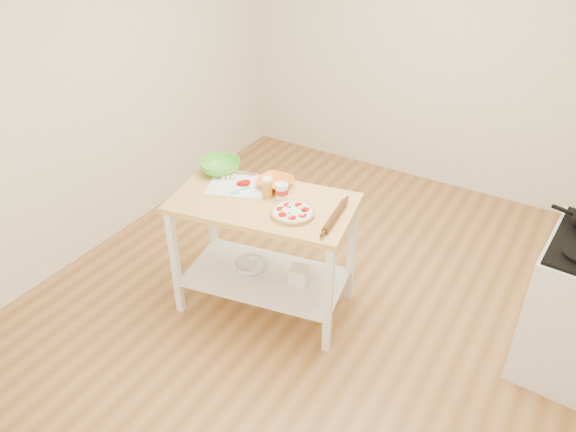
# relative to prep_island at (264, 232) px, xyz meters

# --- Properties ---
(room_shell) EXTENTS (4.04, 4.54, 2.74)m
(room_shell) POSITION_rel_prep_island_xyz_m (0.35, 0.23, 0.70)
(room_shell) COLOR #A4703C
(room_shell) RESTS_ON ground
(prep_island) EXTENTS (1.31, 0.87, 0.90)m
(prep_island) POSITION_rel_prep_island_xyz_m (0.00, 0.00, 0.00)
(prep_island) COLOR #DEAF5B
(prep_island) RESTS_ON ground
(pizza) EXTENTS (0.28, 0.28, 0.05)m
(pizza) POSITION_rel_prep_island_xyz_m (0.26, -0.04, 0.27)
(pizza) COLOR tan
(pizza) RESTS_ON prep_island
(cutting_board) EXTENTS (0.48, 0.43, 0.04)m
(cutting_board) POSITION_rel_prep_island_xyz_m (-0.26, 0.07, 0.26)
(cutting_board) COLOR white
(cutting_board) RESTS_ON prep_island
(spatula) EXTENTS (0.09, 0.15, 0.01)m
(spatula) POSITION_rel_prep_island_xyz_m (-0.19, 0.01, 0.27)
(spatula) COLOR #49DAC3
(spatula) RESTS_ON cutting_board
(knife) EXTENTS (0.23, 0.18, 0.01)m
(knife) POSITION_rel_prep_island_xyz_m (-0.38, 0.16, 0.27)
(knife) COLOR silver
(knife) RESTS_ON cutting_board
(orange_bowl) EXTENTS (0.26, 0.26, 0.06)m
(orange_bowl) POSITION_rel_prep_island_xyz_m (-0.03, 0.20, 0.28)
(orange_bowl) COLOR orange
(orange_bowl) RESTS_ON prep_island
(green_bowl) EXTENTS (0.39, 0.39, 0.09)m
(green_bowl) POSITION_rel_prep_island_xyz_m (-0.48, 0.17, 0.30)
(green_bowl) COLOR #57BC31
(green_bowl) RESTS_ON prep_island
(beer_pint) EXTENTS (0.07, 0.07, 0.14)m
(beer_pint) POSITION_rel_prep_island_xyz_m (-0.00, 0.06, 0.32)
(beer_pint) COLOR #C18B26
(beer_pint) RESTS_ON prep_island
(yogurt_tub) EXTENTS (0.09, 0.09, 0.19)m
(yogurt_tub) POSITION_rel_prep_island_xyz_m (0.08, 0.10, 0.30)
(yogurt_tub) COLOR white
(yogurt_tub) RESTS_ON prep_island
(rolling_pin) EXTENTS (0.09, 0.38, 0.04)m
(rolling_pin) POSITION_rel_prep_island_xyz_m (0.51, 0.05, 0.27)
(rolling_pin) COLOR #553013
(rolling_pin) RESTS_ON prep_island
(shelf_glass_bowl) EXTENTS (0.30, 0.30, 0.07)m
(shelf_glass_bowl) POSITION_rel_prep_island_xyz_m (-0.13, 0.00, -0.35)
(shelf_glass_bowl) COLOR silver
(shelf_glass_bowl) RESTS_ON prep_island
(shelf_bin) EXTENTS (0.15, 0.15, 0.13)m
(shelf_bin) POSITION_rel_prep_island_xyz_m (0.25, 0.07, -0.33)
(shelf_bin) COLOR white
(shelf_bin) RESTS_ON prep_island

